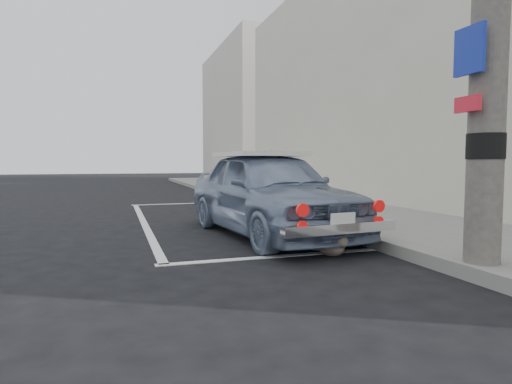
{
  "coord_description": "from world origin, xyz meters",
  "views": [
    {
      "loc": [
        -1.39,
        -5.28,
        1.15
      ],
      "look_at": [
        0.38,
        0.1,
        0.75
      ],
      "focal_mm": 30.0,
      "sensor_mm": 36.0,
      "label": 1
    }
  ],
  "objects": [
    {
      "name": "ground",
      "position": [
        0.0,
        0.0,
        0.0
      ],
      "size": [
        80.0,
        80.0,
        0.0
      ],
      "primitive_type": "plane",
      "color": "black",
      "rests_on": "ground"
    },
    {
      "name": "sidewalk",
      "position": [
        3.2,
        2.0,
        0.07
      ],
      "size": [
        2.8,
        40.0,
        0.15
      ],
      "primitive_type": "cube",
      "color": "slate",
      "rests_on": "ground"
    },
    {
      "name": "shop_building",
      "position": [
        6.33,
        4.0,
        3.49
      ],
      "size": [
        3.5,
        18.0,
        7.0
      ],
      "color": "beige",
      "rests_on": "ground"
    },
    {
      "name": "building_far",
      "position": [
        6.35,
        20.0,
        4.0
      ],
      "size": [
        3.5,
        10.0,
        8.0
      ],
      "primitive_type": "cube",
      "color": "beige",
      "rests_on": "ground"
    },
    {
      "name": "pline_rear",
      "position": [
        0.5,
        -0.5,
        0.0
      ],
      "size": [
        3.0,
        0.12,
        0.01
      ],
      "primitive_type": "cube",
      "color": "silver",
      "rests_on": "ground"
    },
    {
      "name": "pline_front",
      "position": [
        0.5,
        6.5,
        0.0
      ],
      "size": [
        3.0,
        0.12,
        0.01
      ],
      "primitive_type": "cube",
      "color": "silver",
      "rests_on": "ground"
    },
    {
      "name": "pline_side",
      "position": [
        -0.9,
        3.0,
        0.0
      ],
      "size": [
        0.12,
        7.0,
        0.01
      ],
      "primitive_type": "cube",
      "color": "silver",
      "rests_on": "ground"
    },
    {
      "name": "retro_coupe",
      "position": [
        0.89,
        1.0,
        0.68
      ],
      "size": [
        1.97,
        4.1,
        1.35
      ],
      "rotation": [
        0.0,
        0.0,
        0.1
      ],
      "color": "#7484A2",
      "rests_on": "ground"
    },
    {
      "name": "cat",
      "position": [
        1.09,
        -0.69,
        0.14
      ],
      "size": [
        0.37,
        0.54,
        0.3
      ],
      "rotation": [
        0.0,
        0.0,
        0.36
      ],
      "color": "#675E4F",
      "rests_on": "ground"
    }
  ]
}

